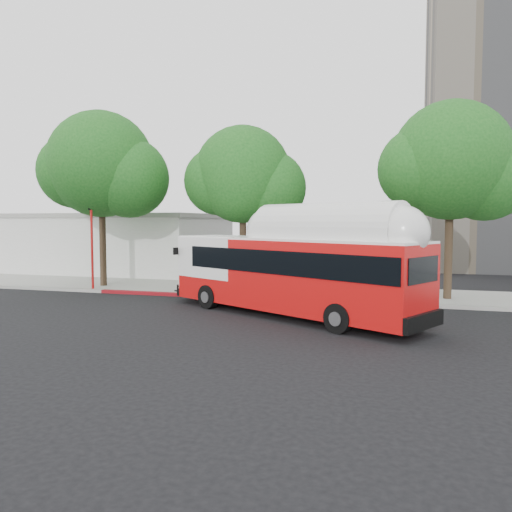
{
  "coord_description": "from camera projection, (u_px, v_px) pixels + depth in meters",
  "views": [
    {
      "loc": [
        6.85,
        -18.66,
        3.72
      ],
      "look_at": [
        0.58,
        3.0,
        2.15
      ],
      "focal_mm": 35.0,
      "sensor_mm": 36.0,
      "label": 1
    }
  ],
  "objects": [
    {
      "name": "low_commercial_bldg",
      "position": [
        110.0,
        242.0,
        37.19
      ],
      "size": [
        16.2,
        10.2,
        4.25
      ],
      "color": "silver",
      "rests_on": "ground"
    },
    {
      "name": "street_tree_left",
      "position": [
        109.0,
        168.0,
        27.27
      ],
      "size": [
        6.67,
        5.8,
        9.74
      ],
      "color": "#2D2116",
      "rests_on": "ground"
    },
    {
      "name": "transit_bus",
      "position": [
        290.0,
        275.0,
        19.37
      ],
      "size": [
        11.44,
        7.5,
        3.52
      ],
      "rotation": [
        0.0,
        0.0,
        -0.5
      ],
      "color": "red",
      "rests_on": "ground"
    },
    {
      "name": "curb_strip",
      "position": [
        250.0,
        298.0,
        23.77
      ],
      "size": [
        60.0,
        0.3,
        0.15
      ],
      "primitive_type": "cube",
      "color": "gray",
      "rests_on": "ground"
    },
    {
      "name": "signal_pole",
      "position": [
        92.0,
        247.0,
        26.3
      ],
      "size": [
        0.13,
        0.43,
        4.57
      ],
      "color": "#B21313",
      "rests_on": "ground"
    },
    {
      "name": "sidewalk",
      "position": [
        264.0,
        291.0,
        26.26
      ],
      "size": [
        60.0,
        5.0,
        0.15
      ],
      "primitive_type": "cube",
      "color": "gray",
      "rests_on": "ground"
    },
    {
      "name": "ground",
      "position": [
        221.0,
        314.0,
        20.04
      ],
      "size": [
        120.0,
        120.0,
        0.0
      ],
      "primitive_type": "plane",
      "color": "black",
      "rests_on": "ground"
    },
    {
      "name": "street_tree_right",
      "position": [
        461.0,
        165.0,
        22.6
      ],
      "size": [
        6.21,
        5.4,
        9.18
      ],
      "color": "#2D2116",
      "rests_on": "ground"
    },
    {
      "name": "red_curb_segment",
      "position": [
        191.0,
        295.0,
        24.6
      ],
      "size": [
        10.0,
        0.32,
        0.16
      ],
      "primitive_type": "cube",
      "color": "maroon",
      "rests_on": "ground"
    },
    {
      "name": "street_tree_mid",
      "position": [
        251.0,
        179.0,
        25.6
      ],
      "size": [
        5.75,
        5.0,
        8.62
      ],
      "color": "#2D2116",
      "rests_on": "ground"
    }
  ]
}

